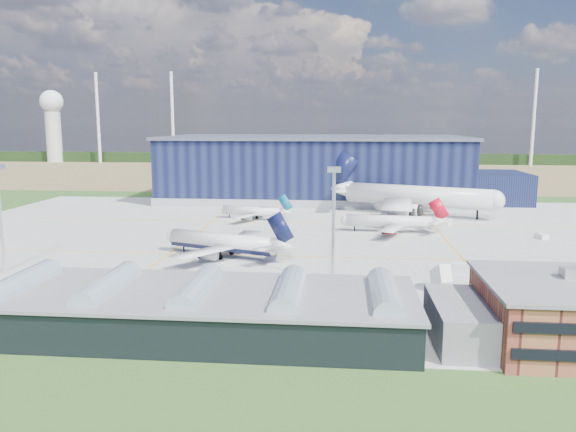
% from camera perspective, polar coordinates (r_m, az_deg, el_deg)
% --- Properties ---
extents(ground, '(600.00, 600.00, 0.00)m').
position_cam_1_polar(ground, '(143.97, 0.79, -3.19)').
color(ground, '#2A531F').
rests_on(ground, ground).
extents(apron, '(220.00, 160.00, 0.08)m').
position_cam_1_polar(apron, '(153.71, 1.10, -2.37)').
color(apron, '#ADACA7').
rests_on(apron, ground).
extents(farmland, '(600.00, 220.00, 0.01)m').
position_cam_1_polar(farmland, '(361.55, 3.69, 4.45)').
color(farmland, olive).
rests_on(farmland, ground).
extents(treeline, '(600.00, 8.00, 8.00)m').
position_cam_1_polar(treeline, '(441.00, 4.04, 5.87)').
color(treeline, black).
rests_on(treeline, ground).
extents(horizon_dressing, '(440.20, 18.00, 70.00)m').
position_cam_1_polar(horizon_dressing, '(479.42, -19.77, 9.24)').
color(horizon_dressing, silver).
rests_on(horizon_dressing, ground).
extents(hangar, '(145.00, 62.00, 26.10)m').
position_cam_1_polar(hangar, '(235.80, 3.39, 4.61)').
color(hangar, black).
rests_on(hangar, ground).
extents(glass_concourse, '(78.00, 23.00, 8.60)m').
position_cam_1_polar(glass_concourse, '(86.60, -6.87, -9.38)').
color(glass_concourse, black).
rests_on(glass_concourse, ground).
extents(light_mast_center, '(2.60, 2.60, 23.00)m').
position_cam_1_polar(light_mast_center, '(111.18, 4.66, 1.10)').
color(light_mast_center, silver).
rests_on(light_mast_center, ground).
extents(airliner_navy, '(45.43, 44.97, 11.59)m').
position_cam_1_polar(airliner_navy, '(133.56, -6.76, -1.72)').
color(airliner_navy, silver).
rests_on(airliner_navy, ground).
extents(airliner_red, '(34.17, 33.55, 10.30)m').
position_cam_1_polar(airliner_red, '(164.70, 10.23, 0.09)').
color(airliner_red, silver).
rests_on(airliner_red, ground).
extents(airliner_widebody, '(82.70, 81.94, 20.84)m').
position_cam_1_polar(airliner_widebody, '(196.84, 13.04, 3.06)').
color(airliner_widebody, silver).
rests_on(airliner_widebody, ground).
extents(airliner_regional, '(32.19, 31.77, 8.64)m').
position_cam_1_polar(airliner_regional, '(184.38, -3.67, 0.96)').
color(airliner_regional, silver).
rests_on(airliner_regional, ground).
extents(gse_tug_b, '(3.02, 3.19, 1.15)m').
position_cam_1_polar(gse_tug_b, '(105.37, 4.59, -7.66)').
color(gse_tug_b, yellow).
rests_on(gse_tug_b, ground).
extents(gse_van_a, '(5.23, 3.96, 2.09)m').
position_cam_1_polar(gse_van_a, '(124.98, 17.42, -5.11)').
color(gse_van_a, white).
rests_on(gse_van_a, ground).
extents(gse_cart_a, '(3.22, 3.85, 1.43)m').
position_cam_1_polar(gse_cart_a, '(169.12, 24.36, -1.89)').
color(gse_cart_a, white).
rests_on(gse_cart_a, ground).
extents(gse_van_b, '(5.13, 4.43, 2.17)m').
position_cam_1_polar(gse_van_b, '(181.03, 15.44, -0.56)').
color(gse_van_b, white).
rests_on(gse_van_b, ground).
extents(gse_cart_b, '(3.23, 3.18, 1.18)m').
position_cam_1_polar(gse_cart_b, '(160.27, -0.80, -1.67)').
color(gse_cart_b, white).
rests_on(gse_cart_b, ground).
extents(airstair, '(3.23, 5.77, 3.48)m').
position_cam_1_polar(airstair, '(110.99, 15.24, -6.46)').
color(airstair, white).
rests_on(airstair, ground).
extents(car_a, '(3.32, 2.05, 1.06)m').
position_cam_1_polar(car_a, '(126.54, 23.76, -5.55)').
color(car_a, '#99999E').
rests_on(car_a, ground).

